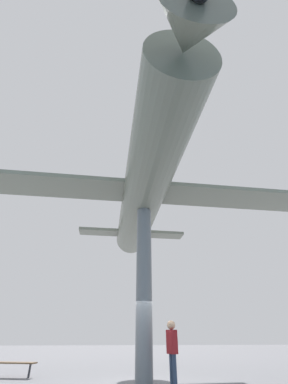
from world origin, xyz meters
The scene contains 4 objects.
support_pylon_central centered at (0.00, 0.00, 3.09)m, with size 0.60×0.60×6.18m.
suspended_airplane centered at (-0.01, 0.20, 7.15)m, with size 21.16×14.82×2.97m.
visitor_person centered at (-0.88, 0.52, 1.09)m, with size 0.33×0.45×1.86m.
plaza_bench centered at (4.96, -2.37, 0.44)m, with size 1.86×0.80×0.50m.
Camera 1 is at (0.93, 10.17, 1.41)m, focal length 24.00 mm.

